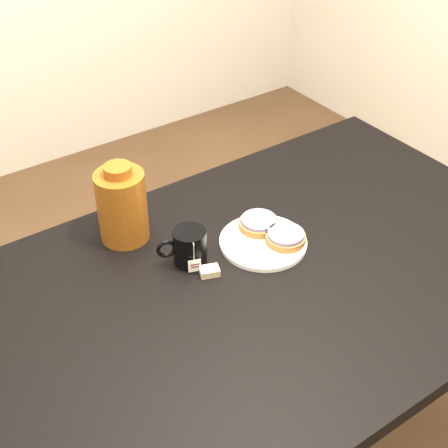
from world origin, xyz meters
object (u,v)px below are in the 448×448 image
object	(u,v)px
bagel_front	(286,237)
teabag_pouch	(210,271)
bagel_package	(122,205)
bagel_back	(259,223)
plate	(263,241)
table	(273,294)
mug	(189,246)

from	to	relation	value
bagel_front	teabag_pouch	bearing A→B (deg)	175.42
bagel_package	bagel_back	bearing A→B (deg)	-31.26
plate	teabag_pouch	size ratio (longest dim) A/B	4.79
table	mug	distance (m)	0.24
plate	bagel_back	distance (m)	0.06
teabag_pouch	bagel_package	xyz separation A→B (m)	(-0.09, 0.24, 0.09)
bagel_package	teabag_pouch	bearing A→B (deg)	-68.78
table	plate	xyz separation A→B (m)	(0.03, 0.09, 0.09)
plate	bagel_back	xyz separation A→B (m)	(0.02, 0.05, 0.02)
table	bagel_front	distance (m)	0.14
bagel_package	mug	bearing A→B (deg)	-65.22
teabag_pouch	bagel_front	bearing A→B (deg)	-4.58
bagel_front	mug	world-z (taller)	mug
bagel_package	table	bearing A→B (deg)	-53.49
mug	bagel_package	world-z (taller)	bagel_package
table	plate	bearing A→B (deg)	68.74
table	bagel_package	bearing A→B (deg)	126.51
mug	teabag_pouch	size ratio (longest dim) A/B	2.84
table	plate	world-z (taller)	plate
table	teabag_pouch	size ratio (longest dim) A/B	31.11
mug	bagel_package	bearing A→B (deg)	134.51
plate	bagel_front	world-z (taller)	bagel_front
plate	mug	size ratio (longest dim) A/B	1.69
plate	bagel_front	size ratio (longest dim) A/B	1.54
bagel_back	bagel_front	size ratio (longest dim) A/B	0.76
teabag_pouch	bagel_package	size ratio (longest dim) A/B	0.22
plate	bagel_package	xyz separation A→B (m)	(-0.26, 0.22, 0.09)
bagel_front	teabag_pouch	size ratio (longest dim) A/B	3.11
teabag_pouch	bagel_package	distance (m)	0.27
table	plate	distance (m)	0.13
bagel_front	teabag_pouch	world-z (taller)	bagel_front
plate	teabag_pouch	xyz separation A→B (m)	(-0.17, -0.02, 0.00)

